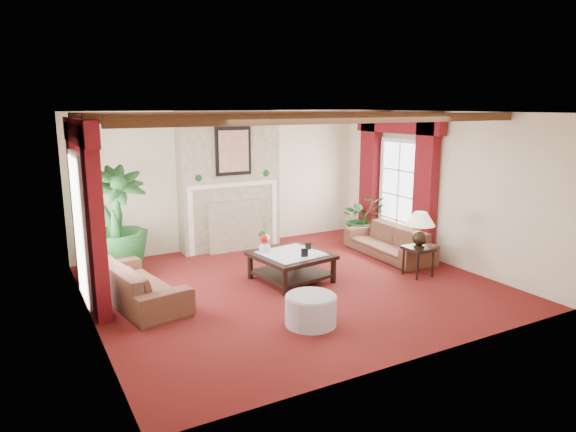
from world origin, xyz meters
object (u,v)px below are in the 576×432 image
side_table (418,261)px  ottoman (311,310)px  sofa_left (138,276)px  potted_palm (117,245)px  sofa_right (389,237)px  coffee_table (291,267)px

side_table → ottoman: (-2.59, -0.81, -0.05)m
sofa_left → potted_palm: 1.41m
side_table → ottoman: bearing=-162.6°
sofa_left → ottoman: bearing=-146.4°
sofa_right → coffee_table: 2.32m
sofa_right → side_table: bearing=-13.8°
sofa_left → coffee_table: 2.41m
sofa_right → sofa_left: bearing=-87.6°
coffee_table → side_table: size_ratio=2.22×
potted_palm → side_table: 5.04m
potted_palm → coffee_table: 2.94m
sofa_left → sofa_right: size_ratio=1.06×
side_table → coffee_table: bearing=157.8°
sofa_right → ottoman: bearing=-54.5°
coffee_table → ottoman: bearing=-118.6°
potted_palm → ottoman: potted_palm is taller
coffee_table → ottoman: 1.73m
side_table → ottoman: 2.72m
potted_palm → side_table: (4.38, -2.48, -0.26)m
sofa_right → potted_palm: (-4.69, 1.34, 0.13)m
potted_palm → sofa_right: bearing=-16.0°
sofa_right → ottoman: 3.50m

